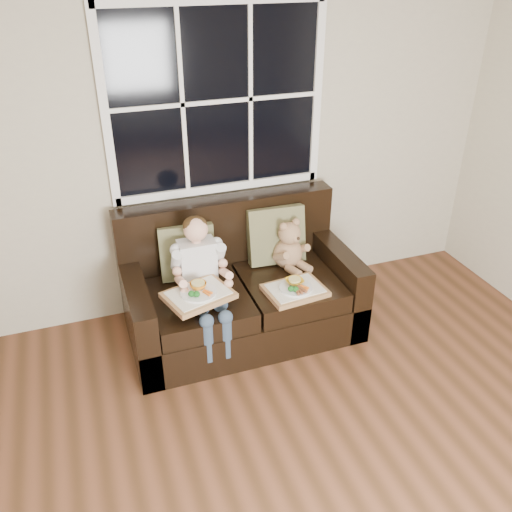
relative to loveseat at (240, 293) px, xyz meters
name	(u,v)px	position (x,y,z in m)	size (l,w,h in m)	color
room_walls	(424,287)	(0.03, -2.02, 1.28)	(4.52, 5.02, 2.71)	#B8AF98
window_back	(217,101)	(0.00, 0.46, 1.34)	(1.62, 0.04, 1.37)	black
loveseat	(240,293)	(0.00, 0.00, 0.00)	(1.70, 0.92, 0.96)	black
pillow_left	(187,252)	(-0.35, 0.15, 0.34)	(0.42, 0.22, 0.41)	#6B6542
pillow_right	(276,235)	(0.35, 0.15, 0.36)	(0.45, 0.23, 0.45)	#6B6542
child	(201,270)	(-0.32, -0.12, 0.33)	(0.38, 0.59, 0.85)	silver
teddy_bear	(289,248)	(0.41, 0.03, 0.30)	(0.28, 0.33, 0.40)	#9F7B54
tray_left	(198,294)	(-0.39, -0.30, 0.27)	(0.51, 0.44, 0.10)	#B0754F
tray_right	(295,289)	(0.31, -0.33, 0.17)	(0.45, 0.36, 0.10)	#B0754F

